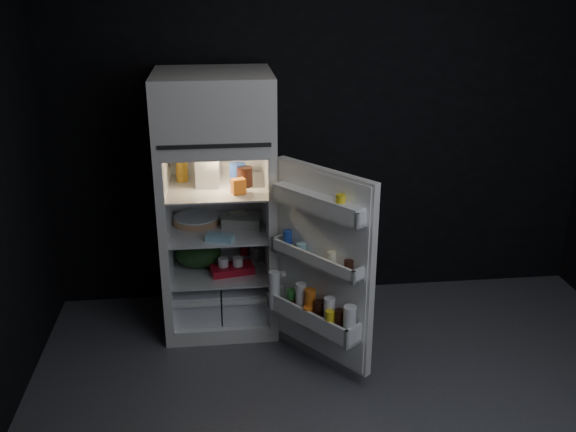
{
  "coord_description": "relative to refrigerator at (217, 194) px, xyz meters",
  "views": [
    {
      "loc": [
        -0.78,
        -2.83,
        2.38
      ],
      "look_at": [
        -0.35,
        1.0,
        0.9
      ],
      "focal_mm": 40.0,
      "sensor_mm": 36.0,
      "label": 1
    }
  ],
  "objects": [
    {
      "name": "refrigerator",
      "position": [
        0.0,
        0.0,
        0.0
      ],
      "size": [
        0.76,
        0.71,
        1.78
      ],
      "color": "white",
      "rests_on": "ground"
    },
    {
      "name": "wrapped_pkg",
      "position": [
        0.14,
        0.1,
        -0.2
      ],
      "size": [
        0.15,
        0.13,
        0.05
      ],
      "primitive_type": "cube",
      "rotation": [
        0.0,
        0.0,
        0.38
      ],
      "color": "#EDEBC2",
      "rests_on": "refrigerator"
    },
    {
      "name": "small_carton",
      "position": [
        0.14,
        -0.21,
        0.12
      ],
      "size": [
        0.1,
        0.09,
        0.1
      ],
      "primitive_type": "cube",
      "rotation": [
        0.0,
        0.0,
        0.31
      ],
      "color": "orange",
      "rests_on": "refrigerator"
    },
    {
      "name": "floor",
      "position": [
        0.8,
        -1.32,
        -0.96
      ],
      "size": [
        4.0,
        3.4,
        0.0
      ],
      "primitive_type": "cube",
      "color": "#525258",
      "rests_on": "ground"
    },
    {
      "name": "egg_carton",
      "position": [
        0.16,
        -0.06,
        -0.19
      ],
      "size": [
        0.28,
        0.15,
        0.07
      ],
      "primitive_type": "cube",
      "rotation": [
        0.0,
        0.0,
        -0.22
      ],
      "color": "gray",
      "rests_on": "refrigerator"
    },
    {
      "name": "produce_bag",
      "position": [
        -0.15,
        -0.0,
        -0.43
      ],
      "size": [
        0.33,
        0.29,
        0.2
      ],
      "primitive_type": "ellipsoid",
      "rotation": [
        0.0,
        0.0,
        -0.06
      ],
      "color": "#193815",
      "rests_on": "refrigerator"
    },
    {
      "name": "small_can_red",
      "position": [
        0.18,
        0.16,
        -0.48
      ],
      "size": [
        0.08,
        0.08,
        0.09
      ],
      "primitive_type": "cylinder",
      "rotation": [
        0.0,
        0.0,
        -0.2
      ],
      "color": "#AA0E1D",
      "rests_on": "refrigerator"
    },
    {
      "name": "pie",
      "position": [
        -0.15,
        0.07,
        -0.21
      ],
      "size": [
        0.41,
        0.41,
        0.04
      ],
      "primitive_type": "cylinder",
      "rotation": [
        0.0,
        0.0,
        -0.29
      ],
      "color": "tan",
      "rests_on": "refrigerator"
    },
    {
      "name": "fridge_door",
      "position": [
        0.61,
        -0.68,
        -0.28
      ],
      "size": [
        0.59,
        0.69,
        1.22
      ],
      "color": "white",
      "rests_on": "ground"
    },
    {
      "name": "flat_package",
      "position": [
        0.01,
        -0.27,
        -0.21
      ],
      "size": [
        0.2,
        0.14,
        0.04
      ],
      "primitive_type": "cube",
      "rotation": [
        0.0,
        0.0,
        -0.34
      ],
      "color": "#83B9CB",
      "rests_on": "refrigerator"
    },
    {
      "name": "jam_jar",
      "position": [
        0.19,
        -0.05,
        0.14
      ],
      "size": [
        0.13,
        0.13,
        0.13
      ],
      "primitive_type": "cylinder",
      "rotation": [
        0.0,
        0.0,
        -0.32
      ],
      "color": "black",
      "rests_on": "refrigerator"
    },
    {
      "name": "wall_back",
      "position": [
        0.8,
        0.38,
        0.39
      ],
      "size": [
        4.0,
        0.0,
        2.7
      ],
      "primitive_type": "cube",
      "color": "black",
      "rests_on": "ground"
    },
    {
      "name": "amber_bottle",
      "position": [
        -0.23,
        0.1,
        0.18
      ],
      "size": [
        0.1,
        0.1,
        0.22
      ],
      "primitive_type": "cylinder",
      "rotation": [
        0.0,
        0.0,
        0.24
      ],
      "color": "#B47B1C",
      "rests_on": "refrigerator"
    },
    {
      "name": "milk_jug",
      "position": [
        -0.05,
        -0.03,
        0.19
      ],
      "size": [
        0.17,
        0.17,
        0.24
      ],
      "primitive_type": "cube",
      "rotation": [
        0.0,
        0.0,
        -0.11
      ],
      "color": "white",
      "rests_on": "refrigerator"
    },
    {
      "name": "mayo_jar",
      "position": [
        0.14,
        0.0,
        0.14
      ],
      "size": [
        0.14,
        0.14,
        0.14
      ],
      "primitive_type": "cylinder",
      "rotation": [
        0.0,
        0.0,
        -0.41
      ],
      "color": "#1E40A3",
      "rests_on": "refrigerator"
    },
    {
      "name": "small_can_silver",
      "position": [
        0.25,
        0.05,
        -0.48
      ],
      "size": [
        0.08,
        0.08,
        0.09
      ],
      "primitive_type": "cylinder",
      "rotation": [
        0.0,
        0.0,
        -0.41
      ],
      "color": "silver",
      "rests_on": "refrigerator"
    },
    {
      "name": "yogurt_tray",
      "position": [
        0.08,
        -0.13,
        -0.5
      ],
      "size": [
        0.31,
        0.21,
        0.05
      ],
      "primitive_type": "cube",
      "rotation": [
        0.0,
        0.0,
        0.18
      ],
      "color": "#AA0E1D",
      "rests_on": "refrigerator"
    }
  ]
}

